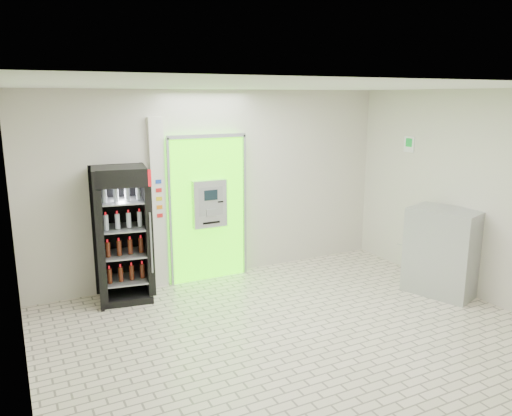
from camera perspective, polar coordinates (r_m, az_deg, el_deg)
ground at (r=6.37m, az=4.67°, el=-14.44°), size 6.00×6.00×0.00m
room_shell at (r=5.77m, az=4.99°, el=2.08°), size 6.00×6.00×6.00m
atm_assembly at (r=7.94m, az=-5.57°, el=0.05°), size 1.30×0.24×2.33m
pillar at (r=7.70m, az=-11.09°, el=0.47°), size 0.22×0.11×2.60m
beverage_cooler at (r=7.39m, az=-15.02°, el=-3.19°), size 0.82×0.77×1.94m
steel_cabinet at (r=7.92m, az=20.56°, el=-4.68°), size 0.95×1.13×1.29m
exit_sign at (r=8.66m, az=17.11°, el=6.98°), size 0.02×0.22×0.26m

